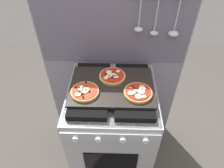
# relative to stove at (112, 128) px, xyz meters

# --- Properties ---
(ground_plane) EXTENTS (4.00, 4.00, 0.00)m
(ground_plane) POSITION_rel_stove_xyz_m (0.00, 0.00, -0.45)
(ground_plane) COLOR #4C4742
(kitchen_backsplash) EXTENTS (1.10, 0.09, 1.55)m
(kitchen_backsplash) POSITION_rel_stove_xyz_m (0.00, 0.34, 0.34)
(kitchen_backsplash) COLOR gray
(kitchen_backsplash) RESTS_ON ground_plane
(stove) EXTENTS (0.60, 0.64, 0.90)m
(stove) POSITION_rel_stove_xyz_m (0.00, 0.00, 0.00)
(stove) COLOR #B7BABF
(stove) RESTS_ON ground_plane
(baking_tray) EXTENTS (0.54, 0.38, 0.02)m
(baking_tray) POSITION_rel_stove_xyz_m (0.00, 0.00, 0.46)
(baking_tray) COLOR black
(baking_tray) RESTS_ON stove
(pizza_left) EXTENTS (0.18, 0.18, 0.03)m
(pizza_left) POSITION_rel_stove_xyz_m (-0.17, -0.07, 0.48)
(pizza_left) COLOR tan
(pizza_left) RESTS_ON baking_tray
(pizza_right) EXTENTS (0.18, 0.18, 0.03)m
(pizza_right) POSITION_rel_stove_xyz_m (0.16, -0.07, 0.48)
(pizza_right) COLOR tan
(pizza_right) RESTS_ON baking_tray
(pizza_center) EXTENTS (0.18, 0.18, 0.03)m
(pizza_center) POSITION_rel_stove_xyz_m (0.00, 0.08, 0.48)
(pizza_center) COLOR tan
(pizza_center) RESTS_ON baking_tray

